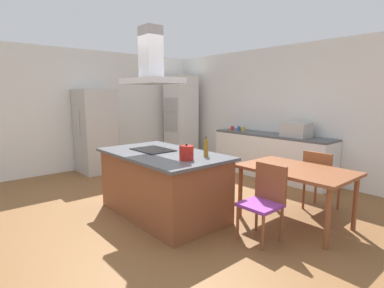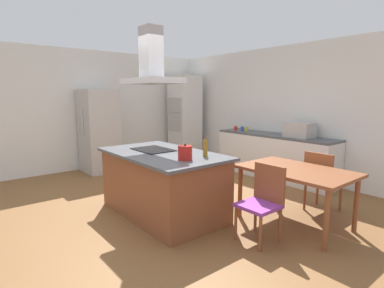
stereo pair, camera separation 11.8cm
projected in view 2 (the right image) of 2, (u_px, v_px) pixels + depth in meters
The scene contains 18 objects.
ground at pixel (234, 192), 5.31m from camera, with size 16.00×16.00×0.00m, color brown.
wall_back at pixel (295, 112), 6.19m from camera, with size 7.20×0.10×2.70m, color white.
wall_left at pixel (118, 109), 7.43m from camera, with size 0.10×8.80×2.70m, color white.
kitchen_island at pixel (163, 183), 4.31m from camera, with size 1.91×1.12×0.90m.
cooktop at pixel (153, 150), 4.42m from camera, with size 0.60×0.44×0.01m, color black.
tea_kettle at pixel (185, 153), 3.73m from camera, with size 0.23×0.18×0.20m.
olive_oil_bottle at pixel (205, 148), 3.94m from camera, with size 0.06×0.06×0.26m.
back_counter at pixel (274, 156), 6.25m from camera, with size 2.58×0.62×0.90m.
countertop_microwave at pixel (299, 130), 5.73m from camera, with size 0.50×0.38×0.28m, color #B2AFAA.
coffee_mug_red at pixel (236, 128), 6.91m from camera, with size 0.08×0.08×0.09m, color red.
coffee_mug_blue at pixel (242, 128), 6.85m from camera, with size 0.08×0.08×0.09m, color #2D56B2.
coffee_mug_yellow at pixel (246, 129), 6.79m from camera, with size 0.08×0.08×0.09m, color gold.
wall_oven_stack at pixel (185, 118), 8.07m from camera, with size 0.70×0.66×2.20m.
refrigerator at pixel (99, 131), 6.70m from camera, with size 0.80×0.73×1.82m.
dining_table at pixel (296, 175), 3.92m from camera, with size 1.40×0.90×0.75m.
chair_facing_island at pixel (263, 198), 3.53m from camera, with size 0.42×0.42×0.89m.
chair_facing_back_wall at pixel (321, 178), 4.36m from camera, with size 0.42×0.42×0.89m.
range_hood at pixel (151, 66), 4.23m from camera, with size 0.90×0.55×0.78m.
Camera 2 is at (3.49, -2.30, 1.70)m, focal length 28.25 mm.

